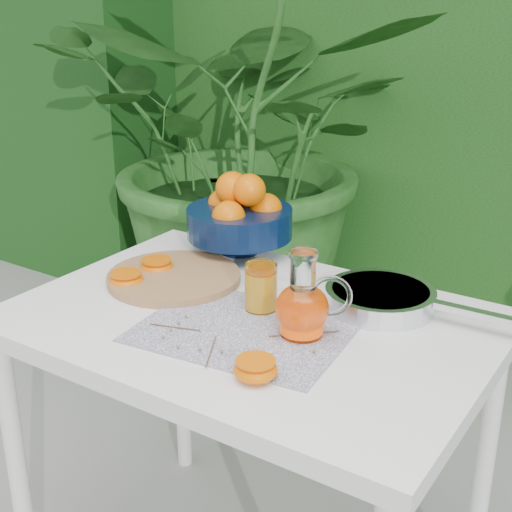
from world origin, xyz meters
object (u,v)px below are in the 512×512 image
Objects in this scene: juice_pitcher at (303,306)px; fruit_bowl at (240,216)px; cutting_board at (174,277)px; saute_pan at (382,298)px; white_table at (251,350)px.

fruit_bowl is at bearing 138.85° from juice_pitcher.
juice_pitcher is at bearing -10.87° from cutting_board.
juice_pitcher is 0.23m from saute_pan.
juice_pitcher is at bearing -7.77° from white_table.
fruit_bowl is (-0.24, 0.31, 0.18)m from white_table.
saute_pan is at bearing 69.54° from juice_pitcher.
fruit_bowl is 0.50m from juice_pitcher.
fruit_bowl is 1.79× the size of juice_pitcher.
saute_pan is (0.08, 0.21, -0.04)m from juice_pitcher.
juice_pitcher reaches higher than cutting_board.
cutting_board is 0.99× the size of fruit_bowl.
fruit_bowl reaches higher than cutting_board.
saute_pan is (0.21, 0.19, 0.11)m from white_table.
fruit_bowl reaches higher than saute_pan.
cutting_board is (-0.26, 0.06, 0.09)m from white_table.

